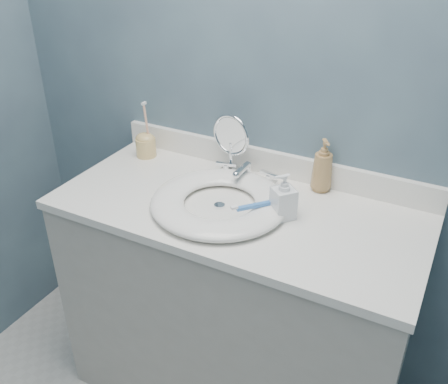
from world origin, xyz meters
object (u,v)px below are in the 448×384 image
Objects in this scene: soap_bottle_clear at (284,196)px; soap_bottle_amber at (323,166)px; toothbrush_holder at (146,144)px; makeup_mirror at (231,142)px.

soap_bottle_amber is at bearing 118.45° from soap_bottle_clear.
soap_bottle_clear is 0.67× the size of toothbrush_holder.
makeup_mirror is 1.03× the size of toothbrush_holder.
toothbrush_holder reaches higher than soap_bottle_amber.
makeup_mirror is at bearing 3.97° from toothbrush_holder.
soap_bottle_amber is 0.69m from toothbrush_holder.
soap_bottle_clear is at bearing -14.41° from toothbrush_holder.
toothbrush_holder is at bearing -166.30° from makeup_mirror.
soap_bottle_clear is at bearing -24.28° from makeup_mirror.
soap_bottle_amber is at bearing 15.66° from makeup_mirror.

